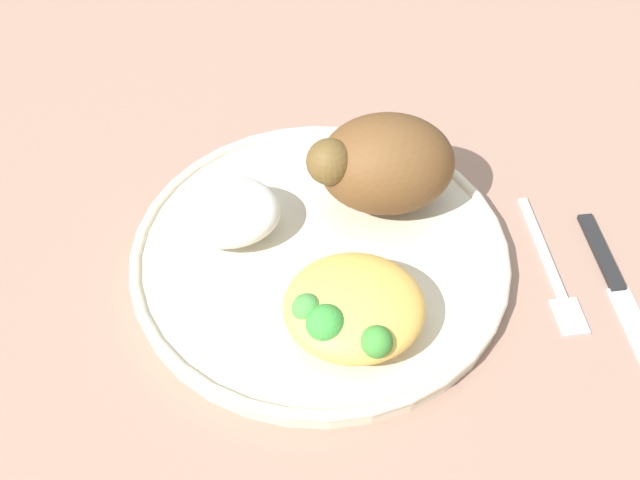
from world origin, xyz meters
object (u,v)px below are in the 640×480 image
object	(u,v)px
mac_cheese_with_broccoli	(352,309)
knife	(617,285)
plate	(320,255)
rice_pile	(227,211)
roasted_chicken	(383,164)
fork	(552,270)

from	to	relation	value
mac_cheese_with_broccoli	knife	bearing A→B (deg)	-169.21
plate	rice_pile	bearing A→B (deg)	-18.28
knife	rice_pile	bearing A→B (deg)	-11.04
roasted_chicken	mac_cheese_with_broccoli	bearing A→B (deg)	75.51
mac_cheese_with_broccoli	fork	size ratio (longest dim) A/B	0.71
fork	plate	bearing A→B (deg)	-5.55
knife	fork	bearing A→B (deg)	-20.09
roasted_chicken	fork	world-z (taller)	roasted_chicken
rice_pile	plate	bearing A→B (deg)	161.72
plate	roasted_chicken	bearing A→B (deg)	-135.45
rice_pile	knife	world-z (taller)	rice_pile
fork	knife	bearing A→B (deg)	159.91
plate	mac_cheese_with_broccoli	world-z (taller)	mac_cheese_with_broccoli
plate	mac_cheese_with_broccoli	distance (m)	0.08
roasted_chicken	rice_pile	world-z (taller)	roasted_chicken
rice_pile	fork	world-z (taller)	rice_pile
plate	knife	world-z (taller)	plate
fork	rice_pile	bearing A→B (deg)	-9.27
roasted_chicken	knife	world-z (taller)	roasted_chicken
plate	knife	distance (m)	0.23
roasted_chicken	fork	distance (m)	0.16
plate	roasted_chicken	world-z (taller)	roasted_chicken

